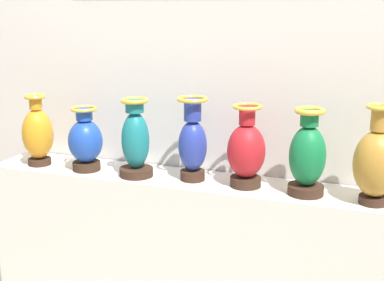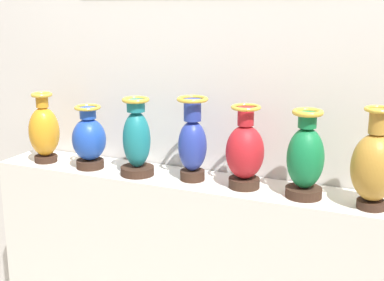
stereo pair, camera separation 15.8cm
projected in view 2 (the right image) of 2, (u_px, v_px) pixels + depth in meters
display_shelf at (192, 272)px, 2.54m from camera, size 1.98×0.30×0.93m
back_wall at (210, 71)px, 2.49m from camera, size 3.36×0.14×2.74m
vase_amber at (44, 131)px, 2.66m from camera, size 0.15×0.15×0.35m
vase_sapphire at (89, 140)px, 2.56m from camera, size 0.16×0.16×0.30m
vase_teal at (137, 140)px, 2.45m from camera, size 0.15×0.15×0.36m
vase_cobalt at (192, 142)px, 2.37m from camera, size 0.14×0.14×0.38m
vase_crimson at (245, 152)px, 2.27m from camera, size 0.16×0.16×0.36m
vase_emerald at (305, 158)px, 2.16m from camera, size 0.15×0.15×0.36m
vase_ochre at (374, 166)px, 2.03m from camera, size 0.18×0.18×0.40m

